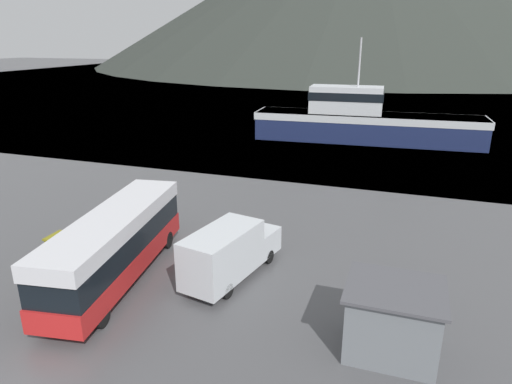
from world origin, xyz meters
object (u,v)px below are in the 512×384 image
Objects in this scene: fishing_boat at (363,121)px; delivery_van at (230,251)px; dock_kiosk at (393,319)px; tour_bus at (116,243)px; small_boat at (374,135)px; storage_bin at (63,245)px.

delivery_van is at bearing -7.75° from fishing_boat.
delivery_van is 1.86× the size of dock_kiosk.
delivery_van is at bearing 11.32° from tour_bus.
small_boat is at bearing 95.33° from delivery_van.
tour_bus is 5.29m from delivery_van.
fishing_boat is 36.18m from dock_kiosk.
small_boat is at bearing 96.07° from dock_kiosk.
tour_bus is at bearing -15.56° from fishing_boat.
fishing_boat is at bearing 70.56° from storage_bin.
tour_bus is 12.58m from dock_kiosk.
delivery_van is 4.57× the size of storage_bin.
storage_bin is at bearing -62.92° from small_boat.
delivery_van is 32.84m from fishing_boat.
fishing_boat is 17.50× the size of storage_bin.
tour_bus is 37.43m from small_boat.
delivery_van is at bearing 3.17° from storage_bin.
dock_kiosk is (16.87, -2.55, 0.80)m from storage_bin.
tour_bus is 1.67× the size of delivery_van.
tour_bus is at bearing -148.68° from delivery_van.
dock_kiosk is (5.13, -35.80, -0.94)m from fishing_boat.
tour_bus is 35.34m from fishing_boat.
fishing_boat is 35.31m from storage_bin.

